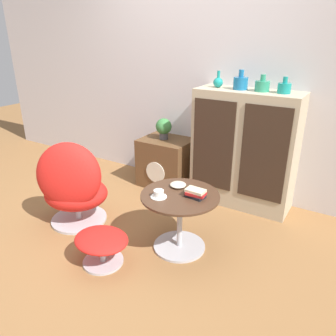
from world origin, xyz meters
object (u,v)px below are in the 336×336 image
at_px(tv_console, 166,162).
at_px(vase_leftmost, 218,82).
at_px(vase_rightmost, 284,88).
at_px(egg_chair, 73,186).
at_px(book_stack, 195,193).
at_px(ottoman, 102,243).
at_px(vase_inner_left, 241,83).
at_px(coffee_table, 180,214).
at_px(teacup, 159,194).
at_px(bowl, 178,185).
at_px(sideboard, 244,150).
at_px(vase_inner_right, 262,86).
at_px(potted_plant, 164,127).

height_order(tv_console, vase_leftmost, vase_leftmost).
bearing_deg(tv_console, vase_rightmost, 1.59).
relative_size(egg_chair, book_stack, 5.04).
bearing_deg(egg_chair, book_stack, 10.06).
relative_size(ottoman, vase_inner_left, 2.41).
xyz_separation_m(coffee_table, book_stack, (0.12, 0.02, 0.21)).
bearing_deg(egg_chair, teacup, 3.57).
relative_size(ottoman, vase_leftmost, 2.75).
bearing_deg(coffee_table, book_stack, 9.71).
distance_m(vase_inner_left, vase_rightmost, 0.40).
bearing_deg(bowl, tv_console, 127.04).
distance_m(sideboard, coffee_table, 1.07).
bearing_deg(egg_chair, vase_leftmost, 55.34).
distance_m(ottoman, vase_inner_right, 1.96).
bearing_deg(coffee_table, sideboard, 81.96).
relative_size(sideboard, ottoman, 2.69).
bearing_deg(potted_plant, vase_rightmost, 1.50).
relative_size(tv_console, vase_inner_right, 3.76).
bearing_deg(vase_leftmost, ottoman, -98.78).
bearing_deg(vase_leftmost, vase_rightmost, 0.00).
bearing_deg(vase_inner_right, egg_chair, -136.39).
height_order(sideboard, book_stack, sideboard).
height_order(vase_inner_right, bowl, vase_inner_right).
distance_m(tv_console, coffee_table, 1.25).
xyz_separation_m(vase_leftmost, vase_inner_left, (0.23, 0.00, 0.01)).
bearing_deg(teacup, coffee_table, 46.36).
distance_m(vase_rightmost, book_stack, 1.27).
height_order(ottoman, vase_inner_left, vase_inner_left).
bearing_deg(potted_plant, vase_inner_left, 2.22).
xyz_separation_m(vase_leftmost, potted_plant, (-0.61, -0.03, -0.54)).
distance_m(coffee_table, vase_leftmost, 1.38).
distance_m(vase_leftmost, book_stack, 1.26).
bearing_deg(coffee_table, bowl, 126.74).
xyz_separation_m(egg_chair, teacup, (0.89, 0.06, 0.13)).
bearing_deg(tv_console, egg_chair, -102.49).
height_order(tv_console, vase_inner_left, vase_inner_left).
bearing_deg(ottoman, vase_inner_left, 73.07).
height_order(vase_leftmost, teacup, vase_leftmost).
bearing_deg(tv_console, ottoman, -77.00).
bearing_deg(ottoman, bowl, 61.52).
distance_m(tv_console, vase_inner_right, 1.39).
height_order(ottoman, vase_inner_right, vase_inner_right).
bearing_deg(tv_console, vase_inner_right, 1.90).
bearing_deg(coffee_table, tv_console, 127.00).
bearing_deg(bowl, book_stack, -23.81).
bearing_deg(ottoman, vase_rightmost, 60.32).
distance_m(vase_inner_left, bowl, 1.17).
distance_m(coffee_table, bowl, 0.24).
height_order(tv_console, teacup, same).
relative_size(ottoman, vase_rightmost, 3.04).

